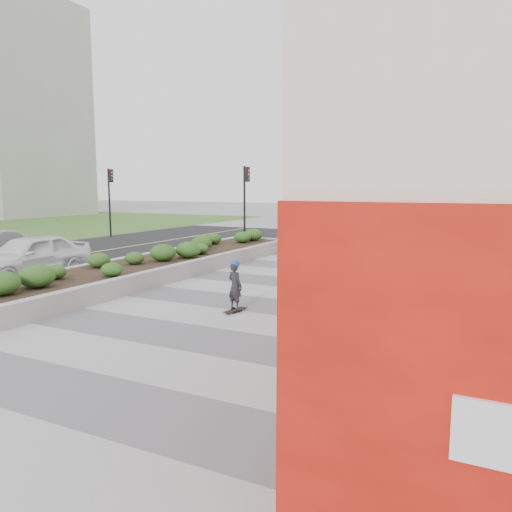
% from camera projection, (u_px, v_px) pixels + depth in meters
% --- Properties ---
extents(ground, '(160.00, 160.00, 0.00)m').
position_uv_depth(ground, '(141.00, 366.00, 8.68)').
color(ground, gray).
rests_on(ground, ground).
extents(walkway, '(8.00, 36.00, 0.01)m').
position_uv_depth(walkway, '(227.00, 324.00, 11.33)').
color(walkway, '#A8A8AD').
rests_on(walkway, ground).
extents(planter, '(3.00, 18.00, 0.90)m').
position_uv_depth(planter, '(148.00, 265.00, 17.27)').
color(planter, '#9E9EA0').
rests_on(planter, ground).
extents(street, '(10.00, 40.00, 0.00)m').
position_uv_depth(street, '(21.00, 264.00, 20.23)').
color(street, black).
rests_on(street, ground).
extents(traffic_signal_near, '(0.33, 0.28, 4.20)m').
position_uv_depth(traffic_signal_near, '(246.00, 193.00, 26.99)').
color(traffic_signal_near, black).
rests_on(traffic_signal_near, ground).
extents(traffic_signal_far, '(0.33, 0.28, 4.20)m').
position_uv_depth(traffic_signal_far, '(110.00, 192.00, 30.66)').
color(traffic_signal_far, black).
rests_on(traffic_signal_far, ground).
extents(distant_bldg_north_l, '(16.00, 12.00, 20.00)m').
position_uv_depth(distant_bldg_north_l, '(413.00, 127.00, 58.14)').
color(distant_bldg_north_l, '#ADAAA3').
rests_on(distant_bldg_north_l, ground).
extents(manhole_cover, '(0.44, 0.44, 0.01)m').
position_uv_depth(manhole_cover, '(246.00, 327.00, 11.11)').
color(manhole_cover, '#595654').
rests_on(manhole_cover, ground).
extents(skateboarder, '(0.50, 0.74, 1.34)m').
position_uv_depth(skateboarder, '(235.00, 286.00, 12.30)').
color(skateboarder, beige).
rests_on(skateboarder, ground).
extents(car_white, '(1.91, 4.43, 1.49)m').
position_uv_depth(car_white, '(30.00, 256.00, 17.05)').
color(car_white, white).
rests_on(car_white, ground).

